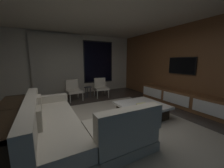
# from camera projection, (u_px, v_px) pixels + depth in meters

# --- Properties ---
(floor) EXTENTS (9.20, 9.20, 0.00)m
(floor) POSITION_uv_depth(u_px,v_px,m) (106.00, 126.00, 3.10)
(floor) COLOR #332B26
(back_wall_with_window) EXTENTS (6.60, 0.30, 2.70)m
(back_wall_with_window) POSITION_uv_depth(u_px,v_px,m) (70.00, 65.00, 5.98)
(back_wall_with_window) COLOR beige
(back_wall_with_window) RESTS_ON floor
(media_wall) EXTENTS (0.12, 7.80, 2.70)m
(media_wall) POSITION_uv_depth(u_px,v_px,m) (191.00, 66.00, 4.29)
(media_wall) COLOR brown
(media_wall) RESTS_ON floor
(ceiling) EXTENTS (8.20, 8.20, 0.00)m
(ceiling) POSITION_uv_depth(u_px,v_px,m) (105.00, 0.00, 2.64)
(ceiling) COLOR beige
(area_rug) EXTENTS (3.20, 3.80, 0.01)m
(area_rug) POSITION_uv_depth(u_px,v_px,m) (121.00, 124.00, 3.17)
(area_rug) COLOR #ADA391
(area_rug) RESTS_ON floor
(sectional_couch) EXTENTS (1.98, 2.50, 0.82)m
(sectional_couch) POSITION_uv_depth(u_px,v_px,m) (69.00, 127.00, 2.48)
(sectional_couch) COLOR #B1A997
(sectional_couch) RESTS_ON floor
(coffee_table) EXTENTS (1.16, 1.16, 0.36)m
(coffee_table) POSITION_uv_depth(u_px,v_px,m) (142.00, 110.00, 3.59)
(coffee_table) COLOR black
(coffee_table) RESTS_ON floor
(book_stack_on_coffee_table) EXTENTS (0.29, 0.21, 0.08)m
(book_stack_on_coffee_table) POSITION_uv_depth(u_px,v_px,m) (143.00, 105.00, 3.34)
(book_stack_on_coffee_table) COLOR #8F7EBD
(book_stack_on_coffee_table) RESTS_ON coffee_table
(accent_chair_near_window) EXTENTS (0.61, 0.63, 0.78)m
(accent_chair_near_window) POSITION_uv_depth(u_px,v_px,m) (101.00, 86.00, 5.65)
(accent_chair_near_window) COLOR #B2ADA0
(accent_chair_near_window) RESTS_ON floor
(accent_chair_by_curtain) EXTENTS (0.60, 0.62, 0.78)m
(accent_chair_by_curtain) POSITION_uv_depth(u_px,v_px,m) (73.00, 89.00, 5.13)
(accent_chair_by_curtain) COLOR #B2ADA0
(accent_chair_by_curtain) RESTS_ON floor
(side_stool) EXTENTS (0.32, 0.32, 0.46)m
(side_stool) POSITION_uv_depth(u_px,v_px,m) (88.00, 89.00, 5.45)
(side_stool) COLOR #333338
(side_stool) RESTS_ON floor
(media_console) EXTENTS (0.46, 3.10, 0.52)m
(media_console) POSITION_uv_depth(u_px,v_px,m) (181.00, 99.00, 4.39)
(media_console) COLOR brown
(media_console) RESTS_ON floor
(mounted_tv) EXTENTS (0.05, 0.96, 0.56)m
(mounted_tv) POSITION_uv_depth(u_px,v_px,m) (182.00, 66.00, 4.46)
(mounted_tv) COLOR black
(console_table_behind_couch) EXTENTS (0.40, 2.10, 0.74)m
(console_table_behind_couch) POSITION_uv_depth(u_px,v_px,m) (9.00, 129.00, 2.15)
(console_table_behind_couch) COLOR black
(console_table_behind_couch) RESTS_ON floor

